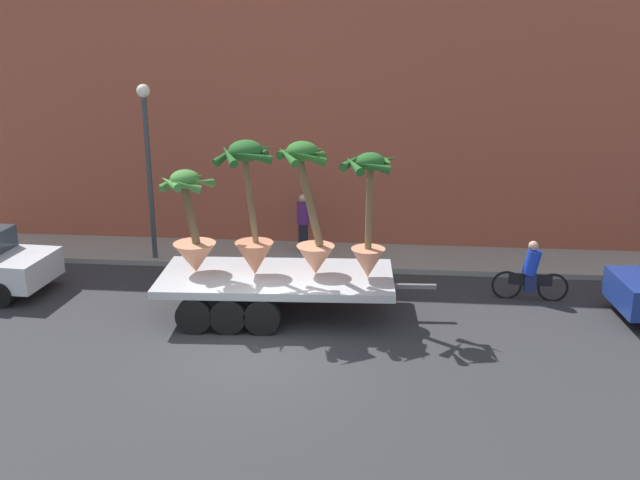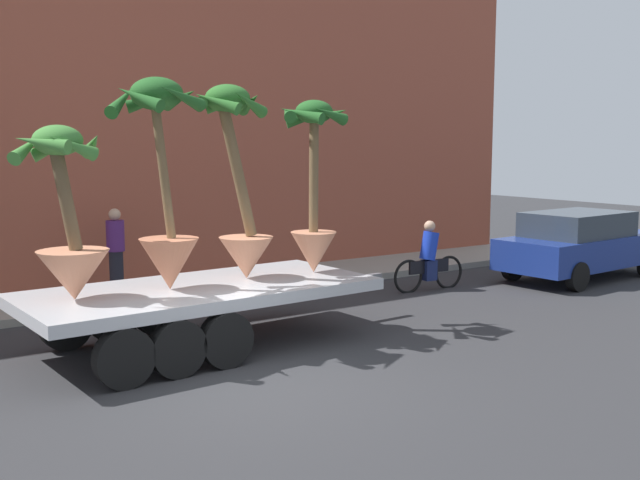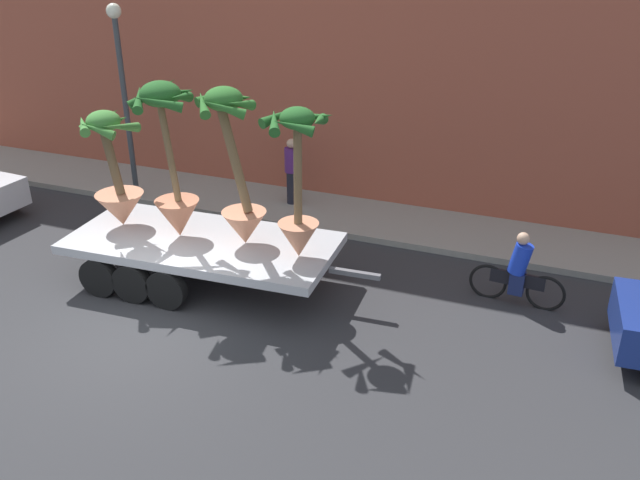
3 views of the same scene
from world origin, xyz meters
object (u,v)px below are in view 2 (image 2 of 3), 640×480
Objects in this scene: parked_car at (581,244)px; potted_palm_extra at (239,192)px; pedestrian_near_gate at (116,249)px; potted_palm_rear at (313,192)px; cyclist at (429,260)px; flatbed_trailer at (186,302)px; potted_palm_middle at (164,192)px; potted_palm_front at (69,230)px.

potted_palm_extra is at bearing -177.64° from parked_car.
pedestrian_near_gate is (-9.80, 3.70, 0.22)m from parked_car.
potted_palm_extra is 0.68× the size of parked_car.
parked_car is 10.48m from pedestrian_near_gate.
potted_palm_rear is at bearing -5.49° from potted_palm_extra.
pedestrian_near_gate is (-5.93, 2.76, 0.37)m from cyclist.
flatbed_trailer is at bearing -176.92° from parked_car.
cyclist is at bearing 14.06° from potted_palm_extra.
potted_palm_rear reaches higher than flatbed_trailer.
potted_palm_middle reaches higher than flatbed_trailer.
pedestrian_near_gate is at bearing 63.93° from potted_palm_front.
potted_palm_middle is 10.61m from parked_car.
potted_palm_middle is 1.01× the size of potted_palm_extra.
potted_palm_front is at bearing -179.76° from potted_palm_rear.
potted_palm_extra reaches higher than flatbed_trailer.
pedestrian_near_gate is at bearing 159.29° from parked_car.
pedestrian_near_gate is (2.07, 4.22, -0.92)m from potted_palm_front.
potted_palm_middle is 1.69× the size of cyclist.
pedestrian_near_gate is at bearing 155.05° from cyclist.
potted_palm_middle is (-2.66, -0.04, 0.10)m from potted_palm_rear.
potted_palm_extra is (1.33, 0.16, -0.05)m from potted_palm_middle.
pedestrian_near_gate reaches higher than parked_car.
potted_palm_front reaches higher than pedestrian_near_gate.
potted_palm_extra is (1.02, 0.17, 1.62)m from flatbed_trailer.
potted_palm_rear reaches higher than parked_car.
flatbed_trailer is at bearing -94.87° from pedestrian_near_gate.
potted_palm_extra is 1.67× the size of cyclist.
pedestrian_near_gate is at bearing 80.97° from potted_palm_middle.
potted_palm_front is at bearing -116.07° from pedestrian_near_gate.
flatbed_trailer is at bearing -166.67° from cyclist.
flatbed_trailer is 4.27m from pedestrian_near_gate.
flatbed_trailer is at bearing -0.85° from potted_palm_front.
potted_palm_middle is 1.29× the size of potted_palm_front.
pedestrian_near_gate is at bearing 85.13° from flatbed_trailer.
potted_palm_rear is at bearing -159.85° from cyclist.
potted_palm_extra is at bearing -80.87° from pedestrian_near_gate.
cyclist is 0.40× the size of parked_car.
parked_car is at bearing 2.36° from potted_palm_extra.
potted_palm_front is (-1.70, 0.03, 1.20)m from flatbed_trailer.
potted_palm_extra is (2.72, 0.14, 0.42)m from potted_palm_front.
parked_car is at bearing 3.69° from potted_palm_rear.
potted_palm_middle reaches higher than pedestrian_near_gate.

